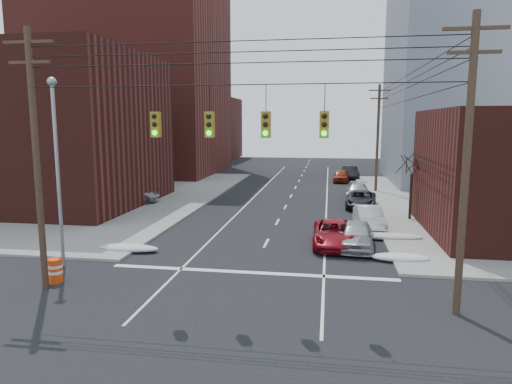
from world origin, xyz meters
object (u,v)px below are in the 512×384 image
(red_pickup, at_px, (334,234))
(lot_car_c, at_px, (81,194))
(parked_car_e, at_px, (341,176))
(parked_car_d, at_px, (358,191))
(parked_car_c, at_px, (361,199))
(lot_car_d, at_px, (117,183))
(lot_car_b, at_px, (128,194))
(parked_car_b, at_px, (369,218))
(parked_car_f, at_px, (350,172))
(parked_car_a, at_px, (357,235))
(construction_barrel, at_px, (56,270))
(lot_car_a, at_px, (118,198))

(red_pickup, relative_size, lot_car_c, 1.25)
(parked_car_e, bearing_deg, parked_car_d, -79.45)
(parked_car_c, distance_m, lot_car_d, 25.84)
(red_pickup, bearing_deg, lot_car_d, 139.57)
(lot_car_d, bearing_deg, lot_car_b, -169.42)
(parked_car_e, relative_size, lot_car_d, 1.12)
(parked_car_e, bearing_deg, parked_car_b, -82.61)
(lot_car_b, bearing_deg, parked_car_e, -60.53)
(parked_car_f, bearing_deg, lot_car_c, -144.80)
(parked_car_d, bearing_deg, parked_car_a, -86.80)
(parked_car_b, bearing_deg, parked_car_e, 88.18)
(parked_car_d, xyz_separation_m, construction_barrel, (-14.90, -26.10, -0.12))
(construction_barrel, bearing_deg, lot_car_c, 117.20)
(parked_car_e, bearing_deg, lot_car_c, -138.33)
(parked_car_d, bearing_deg, lot_car_a, -151.86)
(construction_barrel, bearing_deg, parked_car_b, 41.02)
(parked_car_a, distance_m, construction_barrel, 15.87)
(parked_car_c, distance_m, lot_car_b, 20.37)
(red_pickup, bearing_deg, parked_car_f, 85.33)
(lot_car_d, bearing_deg, parked_car_d, -113.28)
(red_pickup, bearing_deg, construction_barrel, -147.20)
(parked_car_c, bearing_deg, red_pickup, -94.39)
(parked_car_d, height_order, parked_car_f, parked_car_f)
(lot_car_a, bearing_deg, parked_car_e, -68.56)
(red_pickup, distance_m, parked_car_b, 5.26)
(parked_car_e, xyz_separation_m, lot_car_c, (-23.87, -18.09, 0.02))
(red_pickup, distance_m, parked_car_a, 1.33)
(lot_car_a, xyz_separation_m, lot_car_b, (0.28, 1.35, 0.15))
(lot_car_d, relative_size, construction_barrel, 3.58)
(parked_car_b, bearing_deg, construction_barrel, -143.69)
(parked_car_b, height_order, parked_car_f, parked_car_f)
(parked_car_a, height_order, construction_barrel, parked_car_a)
(lot_car_b, relative_size, lot_car_d, 1.43)
(parked_car_a, bearing_deg, parked_car_c, 88.95)
(parked_car_a, xyz_separation_m, lot_car_b, (-19.19, 11.49, 0.13))
(parked_car_d, relative_size, lot_car_a, 1.24)
(parked_car_f, bearing_deg, lot_car_d, -155.49)
(parked_car_e, height_order, lot_car_c, parked_car_e)
(parked_car_d, bearing_deg, parked_car_b, -83.30)
(lot_car_a, bearing_deg, lot_car_d, 1.58)
(red_pickup, height_order, lot_car_a, red_pickup)
(parked_car_f, height_order, lot_car_d, parked_car_f)
(parked_car_a, distance_m, parked_car_c, 13.10)
(parked_car_d, bearing_deg, lot_car_c, -159.45)
(red_pickup, bearing_deg, lot_car_a, 151.21)
(lot_car_a, distance_m, lot_car_d, 10.19)
(lot_car_b, distance_m, construction_barrel, 20.11)
(parked_car_c, bearing_deg, parked_car_a, -88.62)
(parked_car_d, height_order, lot_car_d, lot_car_d)
(red_pickup, bearing_deg, parked_car_e, 87.21)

